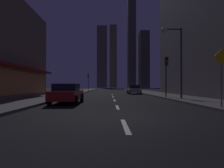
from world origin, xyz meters
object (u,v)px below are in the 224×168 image
(traffic_light_far_left, at_px, (88,78))
(pedestrian_crossing_sign, at_px, (221,73))
(traffic_light_near_right, at_px, (166,68))
(fire_hydrant_far_left, at_px, (79,91))
(car_parked_far, at_px, (134,89))
(car_parked_near, at_px, (67,93))
(street_lamp_right, at_px, (172,45))

(traffic_light_far_left, height_order, pedestrian_crossing_sign, traffic_light_far_left)
(traffic_light_near_right, bearing_deg, traffic_light_far_left, 112.85)
(fire_hydrant_far_left, distance_m, traffic_light_far_left, 11.90)
(traffic_light_near_right, relative_size, pedestrian_crossing_sign, 1.33)
(car_parked_far, bearing_deg, traffic_light_far_left, 120.79)
(pedestrian_crossing_sign, bearing_deg, car_parked_near, 157.58)
(car_parked_near, xyz_separation_m, fire_hydrant_far_left, (-2.30, 19.94, -0.29))
(pedestrian_crossing_sign, bearing_deg, traffic_light_far_left, 107.45)
(car_parked_far, distance_m, fire_hydrant_far_left, 10.20)
(car_parked_near, distance_m, fire_hydrant_far_left, 20.08)
(street_lamp_right, distance_m, pedestrian_crossing_sign, 7.65)
(traffic_light_near_right, xyz_separation_m, pedestrian_crossing_sign, (0.10, -9.20, -1.18))
(traffic_light_near_right, bearing_deg, fire_hydrant_far_left, 128.10)
(fire_hydrant_far_left, distance_m, street_lamp_right, 20.70)
(car_parked_near, height_order, street_lamp_right, street_lamp_right)
(fire_hydrant_far_left, relative_size, traffic_light_near_right, 0.16)
(fire_hydrant_far_left, bearing_deg, pedestrian_crossing_sign, -64.15)
(car_parked_far, height_order, fire_hydrant_far_left, car_parked_far)
(car_parked_near, distance_m, traffic_light_far_left, 31.67)
(car_parked_far, xyz_separation_m, street_lamp_right, (1.78, -13.03, 4.33))
(car_parked_near, xyz_separation_m, pedestrian_crossing_sign, (9.20, -3.80, 1.28))
(car_parked_far, height_order, traffic_light_near_right, traffic_light_near_right)
(traffic_light_near_right, relative_size, traffic_light_far_left, 1.00)
(car_parked_near, xyz_separation_m, car_parked_far, (7.20, 16.24, 0.00))
(street_lamp_right, relative_size, pedestrian_crossing_sign, 2.09)
(car_parked_near, relative_size, traffic_light_near_right, 1.01)
(fire_hydrant_far_left, relative_size, traffic_light_far_left, 0.16)
(traffic_light_near_right, bearing_deg, car_parked_far, 99.95)
(traffic_light_far_left, bearing_deg, car_parked_far, -59.21)
(car_parked_near, xyz_separation_m, traffic_light_far_left, (-1.90, 31.51, 2.45))
(car_parked_far, xyz_separation_m, traffic_light_far_left, (-9.10, 15.27, 2.45))
(car_parked_near, xyz_separation_m, street_lamp_right, (8.98, 3.21, 4.33))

